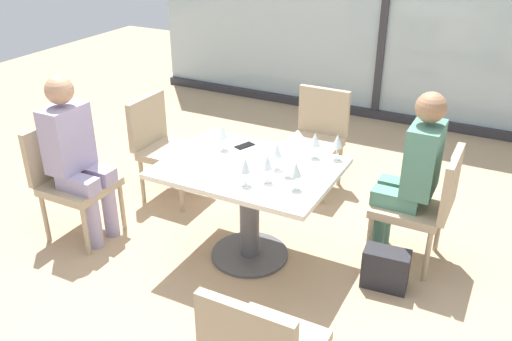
# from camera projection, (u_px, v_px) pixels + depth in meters

# --- Properties ---
(ground_plane) EXTENTS (12.00, 12.00, 0.00)m
(ground_plane) POSITION_uv_depth(u_px,v_px,m) (250.00, 255.00, 3.98)
(ground_plane) COLOR tan
(window_wall_backdrop) EXTENTS (5.85, 0.10, 2.70)m
(window_wall_backdrop) POSITION_uv_depth(u_px,v_px,m) (385.00, 14.00, 5.98)
(window_wall_backdrop) COLOR #A3B7BC
(window_wall_backdrop) RESTS_ON ground_plane
(dining_table_main) EXTENTS (1.17, 0.88, 0.73)m
(dining_table_main) POSITION_uv_depth(u_px,v_px,m) (249.00, 191.00, 3.75)
(dining_table_main) COLOR silver
(dining_table_main) RESTS_ON ground_plane
(chair_far_right) EXTENTS (0.50, 0.46, 0.87)m
(chair_far_right) POSITION_uv_depth(u_px,v_px,m) (424.00, 201.00, 3.71)
(chair_far_right) COLOR tan
(chair_far_right) RESTS_ON ground_plane
(chair_side_end) EXTENTS (0.50, 0.46, 0.87)m
(chair_side_end) POSITION_uv_depth(u_px,v_px,m) (69.00, 174.00, 4.06)
(chair_side_end) COLOR tan
(chair_side_end) RESTS_ON ground_plane
(chair_far_left) EXTENTS (0.50, 0.46, 0.87)m
(chair_far_left) POSITION_uv_depth(u_px,v_px,m) (163.00, 142.00, 4.60)
(chair_far_left) COLOR tan
(chair_far_left) RESTS_ON ground_plane
(chair_near_window) EXTENTS (0.46, 0.51, 0.87)m
(chair_near_window) POSITION_uv_depth(u_px,v_px,m) (316.00, 134.00, 4.76)
(chair_near_window) COLOR tan
(chair_near_window) RESTS_ON ground_plane
(person_far_right) EXTENTS (0.39, 0.34, 1.26)m
(person_far_right) POSITION_uv_depth(u_px,v_px,m) (412.00, 171.00, 3.66)
(person_far_right) COLOR #4C7F6B
(person_far_right) RESTS_ON ground_plane
(person_side_end) EXTENTS (0.39, 0.34, 1.26)m
(person_side_end) POSITION_uv_depth(u_px,v_px,m) (76.00, 152.00, 3.92)
(person_side_end) COLOR #9E93B7
(person_side_end) RESTS_ON ground_plane
(wine_glass_0) EXTENTS (0.07, 0.07, 0.18)m
(wine_glass_0) POSITION_uv_depth(u_px,v_px,m) (337.00, 142.00, 3.69)
(wine_glass_0) COLOR silver
(wine_glass_0) RESTS_ON dining_table_main
(wine_glass_1) EXTENTS (0.07, 0.07, 0.18)m
(wine_glass_1) POSITION_uv_depth(u_px,v_px,m) (277.00, 151.00, 3.56)
(wine_glass_1) COLOR silver
(wine_glass_1) RESTS_ON dining_table_main
(wine_glass_2) EXTENTS (0.07, 0.07, 0.18)m
(wine_glass_2) POSITION_uv_depth(u_px,v_px,m) (223.00, 133.00, 3.84)
(wine_glass_2) COLOR silver
(wine_glass_2) RESTS_ON dining_table_main
(wine_glass_3) EXTENTS (0.07, 0.07, 0.18)m
(wine_glass_3) POSITION_uv_depth(u_px,v_px,m) (267.00, 163.00, 3.39)
(wine_glass_3) COLOR silver
(wine_glass_3) RESTS_ON dining_table_main
(wine_glass_4) EXTENTS (0.07, 0.07, 0.18)m
(wine_glass_4) POSITION_uv_depth(u_px,v_px,m) (296.00, 170.00, 3.31)
(wine_glass_4) COLOR silver
(wine_glass_4) RESTS_ON dining_table_main
(wine_glass_5) EXTENTS (0.07, 0.07, 0.18)m
(wine_glass_5) POSITION_uv_depth(u_px,v_px,m) (315.00, 140.00, 3.72)
(wine_glass_5) COLOR silver
(wine_glass_5) RESTS_ON dining_table_main
(wine_glass_6) EXTENTS (0.07, 0.07, 0.18)m
(wine_glass_6) POSITION_uv_depth(u_px,v_px,m) (246.00, 166.00, 3.36)
(wine_glass_6) COLOR silver
(wine_glass_6) RESTS_ON dining_table_main
(coffee_cup) EXTENTS (0.08, 0.08, 0.09)m
(coffee_cup) POSITION_uv_depth(u_px,v_px,m) (289.00, 169.00, 3.51)
(coffee_cup) COLOR white
(coffee_cup) RESTS_ON dining_table_main
(cell_phone_on_table) EXTENTS (0.12, 0.16, 0.01)m
(cell_phone_on_table) POSITION_uv_depth(u_px,v_px,m) (245.00, 146.00, 3.95)
(cell_phone_on_table) COLOR black
(cell_phone_on_table) RESTS_ON dining_table_main
(handbag_0) EXTENTS (0.31, 0.19, 0.28)m
(handbag_0) POSITION_uv_depth(u_px,v_px,m) (385.00, 269.00, 3.61)
(handbag_0) COLOR #232328
(handbag_0) RESTS_ON ground_plane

